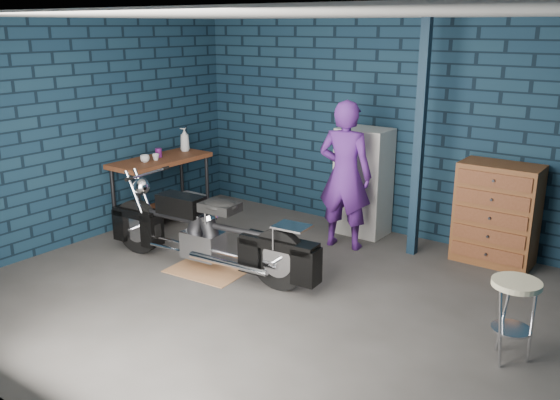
% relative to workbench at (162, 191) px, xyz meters
% --- Properties ---
extents(ground, '(6.00, 6.00, 0.00)m').
position_rel_workbench_xyz_m(ground, '(2.68, -0.99, -0.46)').
color(ground, '#444240').
rests_on(ground, ground).
extents(room_walls, '(6.02, 5.01, 2.71)m').
position_rel_workbench_xyz_m(room_walls, '(2.68, -0.43, 1.45)').
color(room_walls, '#0F2333').
rests_on(room_walls, ground).
extents(support_post, '(0.10, 0.10, 2.70)m').
position_rel_workbench_xyz_m(support_post, '(3.23, 0.96, 0.90)').
color(support_post, '#102232').
rests_on(support_post, ground).
extents(workbench, '(0.60, 1.40, 0.91)m').
position_rel_workbench_xyz_m(workbench, '(0.00, 0.00, 0.00)').
color(workbench, brown).
rests_on(workbench, ground).
extents(drip_mat, '(0.89, 0.69, 0.01)m').
position_rel_workbench_xyz_m(drip_mat, '(1.62, -0.85, -0.45)').
color(drip_mat, '#9C6844').
rests_on(drip_mat, ground).
extents(motorcycle, '(2.36, 0.82, 1.02)m').
position_rel_workbench_xyz_m(motorcycle, '(1.62, -0.85, 0.06)').
color(motorcycle, black).
rests_on(motorcycle, ground).
extents(person, '(0.72, 0.54, 1.80)m').
position_rel_workbench_xyz_m(person, '(2.44, 0.69, 0.44)').
color(person, '#512078').
rests_on(person, ground).
extents(storage_bin, '(0.45, 0.32, 0.28)m').
position_rel_workbench_xyz_m(storage_bin, '(0.02, 0.50, -0.31)').
color(storage_bin, gray).
rests_on(storage_bin, ground).
extents(locker, '(0.64, 0.46, 1.38)m').
position_rel_workbench_xyz_m(locker, '(2.39, 1.24, 0.23)').
color(locker, beige).
rests_on(locker, ground).
extents(tool_chest, '(0.86, 0.48, 1.15)m').
position_rel_workbench_xyz_m(tool_chest, '(4.09, 1.24, 0.12)').
color(tool_chest, brown).
rests_on(tool_chest, ground).
extents(shop_stool, '(0.44, 0.44, 0.70)m').
position_rel_workbench_xyz_m(shop_stool, '(4.84, -0.77, -0.11)').
color(shop_stool, '#C3B993').
rests_on(shop_stool, ground).
extents(cup_a, '(0.13, 0.13, 0.09)m').
position_rel_workbench_xyz_m(cup_a, '(0.02, -0.28, 0.50)').
color(cup_a, '#C3B993').
rests_on(cup_a, workbench).
extents(cup_b, '(0.12, 0.12, 0.09)m').
position_rel_workbench_xyz_m(cup_b, '(0.05, -0.12, 0.50)').
color(cup_b, '#C3B993').
rests_on(cup_b, workbench).
extents(mug_purple, '(0.10, 0.10, 0.12)m').
position_rel_workbench_xyz_m(mug_purple, '(-0.06, 0.03, 0.51)').
color(mug_purple, '#681B6C').
rests_on(mug_purple, workbench).
extents(bottle, '(0.17, 0.17, 0.33)m').
position_rel_workbench_xyz_m(bottle, '(-0.06, 0.53, 0.62)').
color(bottle, gray).
rests_on(bottle, workbench).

